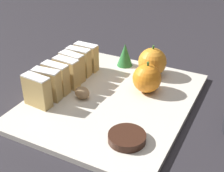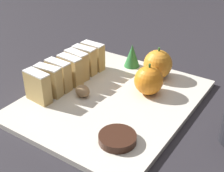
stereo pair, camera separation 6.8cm
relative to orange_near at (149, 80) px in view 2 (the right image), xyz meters
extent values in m
plane|color=#28262B|center=(-0.06, -0.06, -0.05)|extent=(6.00, 6.00, 0.00)
cube|color=silver|center=(-0.06, -0.06, -0.04)|extent=(0.34, 0.41, 0.01)
cube|color=tan|center=(-0.18, -0.16, 0.00)|extent=(0.06, 0.03, 0.07)
cube|color=white|center=(-0.18, -0.16, 0.04)|extent=(0.06, 0.03, 0.00)
cube|color=tan|center=(-0.18, -0.13, 0.00)|extent=(0.06, 0.03, 0.07)
cube|color=white|center=(-0.18, -0.13, 0.04)|extent=(0.06, 0.03, 0.00)
cube|color=tan|center=(-0.18, -0.10, 0.00)|extent=(0.06, 0.03, 0.07)
cube|color=white|center=(-0.18, -0.10, 0.04)|extent=(0.06, 0.03, 0.00)
cube|color=tan|center=(-0.18, -0.06, 0.00)|extent=(0.06, 0.03, 0.07)
cube|color=white|center=(-0.18, -0.06, 0.04)|extent=(0.06, 0.03, 0.00)
cube|color=tan|center=(-0.18, -0.03, 0.00)|extent=(0.06, 0.03, 0.07)
cube|color=white|center=(-0.18, -0.03, 0.04)|extent=(0.06, 0.03, 0.00)
cube|color=tan|center=(-0.18, 0.00, 0.00)|extent=(0.06, 0.03, 0.07)
cube|color=white|center=(-0.18, 0.00, 0.04)|extent=(0.06, 0.03, 0.00)
cube|color=tan|center=(-0.18, 0.03, 0.00)|extent=(0.06, 0.03, 0.07)
cube|color=white|center=(-0.18, 0.03, 0.04)|extent=(0.06, 0.03, 0.00)
sphere|color=orange|center=(0.00, 0.00, 0.00)|extent=(0.07, 0.07, 0.07)
cylinder|color=#38702D|center=(0.00, 0.00, 0.04)|extent=(0.01, 0.01, 0.01)
sphere|color=orange|center=(-0.02, 0.08, 0.00)|extent=(0.07, 0.07, 0.07)
cylinder|color=#38702D|center=(-0.02, 0.08, 0.04)|extent=(0.01, 0.01, 0.01)
ellipsoid|color=tan|center=(-0.12, -0.09, -0.02)|extent=(0.03, 0.03, 0.03)
cylinder|color=#381E14|center=(0.03, -0.18, -0.03)|extent=(0.07, 0.07, 0.01)
cone|color=#2D7538|center=(-0.10, 0.10, 0.00)|extent=(0.04, 0.04, 0.06)
camera|label=1|loc=(0.21, -0.59, 0.34)|focal=50.00mm
camera|label=2|loc=(0.27, -0.56, 0.34)|focal=50.00mm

